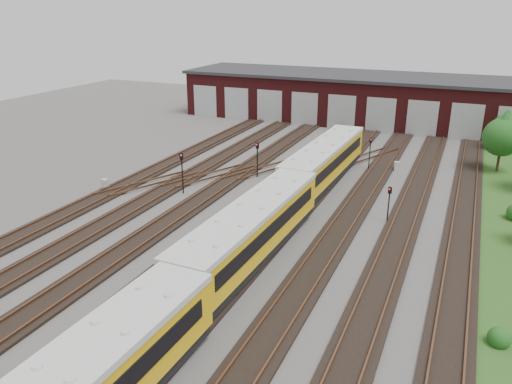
% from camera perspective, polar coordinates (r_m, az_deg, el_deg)
% --- Properties ---
extents(ground, '(120.00, 120.00, 0.00)m').
position_cam_1_polar(ground, '(35.23, -1.25, -4.79)').
color(ground, '#4C4946').
rests_on(ground, ground).
extents(track_network, '(30.40, 70.00, 0.33)m').
position_cam_1_polar(track_network, '(35.73, -1.10, -4.22)').
color(track_network, black).
rests_on(track_network, ground).
extents(maintenance_shed, '(51.00, 12.50, 6.35)m').
position_cam_1_polar(maintenance_shed, '(71.15, 12.57, 10.43)').
color(maintenance_shed, '#4F1316').
rests_on(maintenance_shed, ground).
extents(metro_train, '(3.30, 47.98, 3.29)m').
position_cam_1_polar(metro_train, '(30.86, -0.51, -4.48)').
color(metro_train, black).
rests_on(metro_train, ground).
extents(signal_mast_0, '(0.32, 0.31, 3.58)m').
position_cam_1_polar(signal_mast_0, '(42.40, -8.45, 2.75)').
color(signal_mast_0, black).
rests_on(signal_mast_0, ground).
extents(signal_mast_1, '(0.32, 0.30, 3.32)m').
position_cam_1_polar(signal_mast_1, '(46.17, 0.15, 4.26)').
color(signal_mast_1, black).
rests_on(signal_mast_1, ground).
extents(signal_mast_2, '(0.27, 0.26, 3.21)m').
position_cam_1_polar(signal_mast_2, '(49.50, 12.90, 4.73)').
color(signal_mast_2, black).
rests_on(signal_mast_2, ground).
extents(signal_mast_3, '(0.28, 0.27, 2.80)m').
position_cam_1_polar(signal_mast_3, '(37.56, 14.96, -0.86)').
color(signal_mast_3, black).
rests_on(signal_mast_3, ground).
extents(relay_cabinet_0, '(0.67, 0.61, 0.93)m').
position_cam_1_polar(relay_cabinet_0, '(45.39, -16.87, 0.84)').
color(relay_cabinet_0, '#B3B6B9').
rests_on(relay_cabinet_0, ground).
extents(relay_cabinet_1, '(0.58, 0.48, 0.94)m').
position_cam_1_polar(relay_cabinet_1, '(56.26, 7.35, 5.31)').
color(relay_cabinet_1, '#B3B6B9').
rests_on(relay_cabinet_1, ground).
extents(relay_cabinet_2, '(0.66, 0.61, 0.90)m').
position_cam_1_polar(relay_cabinet_2, '(36.45, -3.28, -3.14)').
color(relay_cabinet_2, '#B3B6B9').
rests_on(relay_cabinet_2, ground).
extents(relay_cabinet_3, '(0.70, 0.64, 0.94)m').
position_cam_1_polar(relay_cabinet_3, '(46.00, 3.53, 1.98)').
color(relay_cabinet_3, '#B3B6B9').
rests_on(relay_cabinet_3, ground).
extents(relay_cabinet_4, '(0.64, 0.58, 0.87)m').
position_cam_1_polar(relay_cabinet_4, '(50.46, 15.78, 2.87)').
color(relay_cabinet_4, '#B3B6B9').
rests_on(relay_cabinet_4, ground).
extents(tree_0, '(3.63, 3.63, 6.02)m').
position_cam_1_polar(tree_0, '(52.67, 26.42, 6.10)').
color(tree_0, '#362418').
rests_on(tree_0, ground).
extents(tree_1, '(2.82, 2.82, 4.68)m').
position_cam_1_polar(tree_1, '(61.08, 26.69, 6.95)').
color(tree_1, '#362418').
rests_on(tree_1, ground).
extents(bush_0, '(1.08, 1.08, 1.08)m').
position_cam_1_polar(bush_0, '(26.93, 26.10, -14.48)').
color(bush_0, '#154A15').
rests_on(bush_0, ground).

